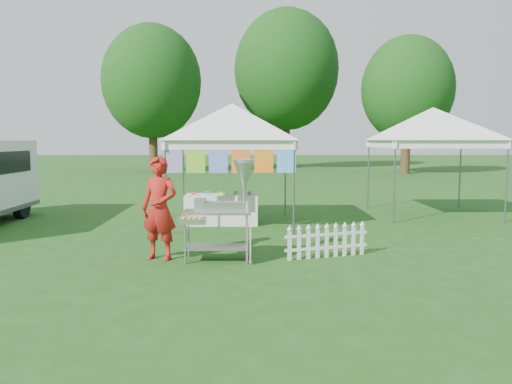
{
  "coord_description": "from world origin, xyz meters",
  "views": [
    {
      "loc": [
        0.5,
        -8.9,
        2.12
      ],
      "look_at": [
        0.57,
        0.73,
        1.1
      ],
      "focal_mm": 35.0,
      "sensor_mm": 36.0,
      "label": 1
    }
  ],
  "objects": [
    {
      "name": "tree_mid",
      "position": [
        3.0,
        28.0,
        7.14
      ],
      "size": [
        7.6,
        7.6,
        11.52
      ],
      "color": "#392A14",
      "rests_on": "ground"
    },
    {
      "name": "canopy_right",
      "position": [
        5.5,
        5.0,
        2.99
      ],
      "size": [
        4.24,
        4.24,
        3.45
      ],
      "color": "#59595E",
      "rests_on": "ground"
    },
    {
      "name": "picket_fence",
      "position": [
        1.84,
        -0.1,
        0.29
      ],
      "size": [
        1.55,
        0.52,
        0.56
      ],
      "rotation": [
        0.0,
        0.0,
        0.31
      ],
      "color": "silver",
      "rests_on": "ground"
    },
    {
      "name": "tree_right",
      "position": [
        10.0,
        22.0,
        5.18
      ],
      "size": [
        5.6,
        5.6,
        8.42
      ],
      "color": "#392A14",
      "rests_on": "ground"
    },
    {
      "name": "display_table",
      "position": [
        -0.27,
        3.46,
        0.38
      ],
      "size": [
        1.8,
        0.7,
        0.75
      ],
      "primitive_type": "cube",
      "color": "white",
      "rests_on": "ground"
    },
    {
      "name": "donut_cart",
      "position": [
        0.06,
        -0.32,
        1.04
      ],
      "size": [
        1.27,
        0.87,
        1.77
      ],
      "rotation": [
        0.0,
        0.0,
        0.01
      ],
      "color": "gray",
      "rests_on": "ground"
    },
    {
      "name": "tree_left",
      "position": [
        -6.0,
        24.0,
        5.83
      ],
      "size": [
        6.4,
        6.4,
        9.53
      ],
      "color": "#392A14",
      "rests_on": "ground"
    },
    {
      "name": "ground",
      "position": [
        0.0,
        0.0,
        0.0
      ],
      "size": [
        120.0,
        120.0,
        0.0
      ],
      "primitive_type": "plane",
      "color": "#1E4914",
      "rests_on": "ground"
    },
    {
      "name": "vendor",
      "position": [
        -1.14,
        -0.22,
        0.91
      ],
      "size": [
        0.77,
        0.63,
        1.82
      ],
      "primitive_type": "imported",
      "rotation": [
        0.0,
        0.0,
        -0.32
      ],
      "color": "#A21913",
      "rests_on": "ground"
    },
    {
      "name": "canopy_main",
      "position": [
        0.0,
        3.49,
        2.99
      ],
      "size": [
        4.24,
        4.24,
        3.45
      ],
      "color": "#59595E",
      "rests_on": "ground"
    }
  ]
}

